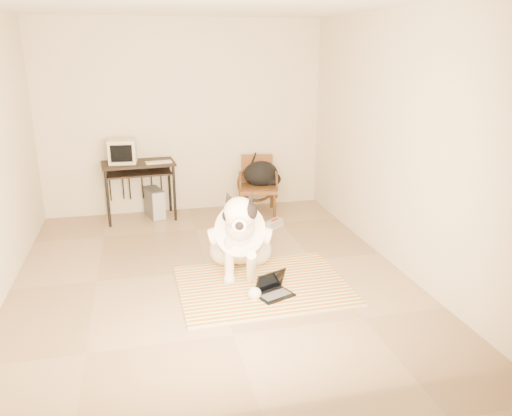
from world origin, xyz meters
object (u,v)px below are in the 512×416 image
object	(u,v)px
dog	(240,237)
rattan_chair	(258,185)
computer_desk	(139,171)
crt_monitor	(122,151)
backpack	(263,175)
laptop	(273,289)
pc_tower	(154,203)

from	to	relation	value
dog	rattan_chair	size ratio (longest dim) A/B	1.76
computer_desk	crt_monitor	size ratio (longest dim) A/B	2.64
dog	backpack	distance (m)	2.17
rattan_chair	backpack	bearing A→B (deg)	7.15
dog	crt_monitor	world-z (taller)	crt_monitor
laptop	backpack	bearing A→B (deg)	78.02
crt_monitor	pc_tower	distance (m)	0.85
laptop	backpack	size ratio (longest dim) A/B	0.73
laptop	backpack	xyz separation A→B (m)	(0.56, 2.63, 0.47)
crt_monitor	backpack	size ratio (longest dim) A/B	0.71
pc_tower	backpack	bearing A→B (deg)	-3.27
backpack	rattan_chair	bearing A→B (deg)	-172.85
laptop	pc_tower	distance (m)	2.90
crt_monitor	pc_tower	bearing A→B (deg)	1.65
backpack	dog	bearing A→B (deg)	-110.29
crt_monitor	pc_tower	xyz separation A→B (m)	(0.38, 0.01, -0.76)
laptop	backpack	world-z (taller)	backpack
dog	pc_tower	bearing A→B (deg)	110.79
pc_tower	computer_desk	bearing A→B (deg)	-165.92
computer_desk	rattan_chair	distance (m)	1.69
laptop	computer_desk	xyz separation A→B (m)	(-1.18, 2.68, 0.62)
computer_desk	crt_monitor	xyz separation A→B (m)	(-0.19, 0.04, 0.27)
computer_desk	pc_tower	distance (m)	0.52
pc_tower	dog	bearing A→B (deg)	-69.21
dog	pc_tower	size ratio (longest dim) A/B	3.02
backpack	crt_monitor	bearing A→B (deg)	177.69
dog	pc_tower	xyz separation A→B (m)	(-0.80, 2.12, -0.20)
computer_desk	crt_monitor	bearing A→B (deg)	169.64
laptop	pc_tower	world-z (taller)	pc_tower
crt_monitor	backpack	bearing A→B (deg)	-2.31
rattan_chair	computer_desk	bearing A→B (deg)	178.22
dog	computer_desk	size ratio (longest dim) A/B	1.41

